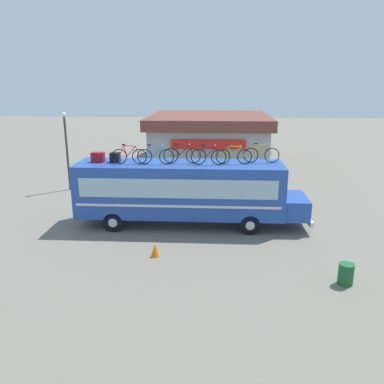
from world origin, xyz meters
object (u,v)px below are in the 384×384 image
rooftop_bicycle_4 (208,156)px  rooftop_bicycle_5 (234,156)px  rooftop_bicycle_1 (129,156)px  street_lamp (67,146)px  luggage_bag_2 (115,157)px  luggage_bag_1 (98,157)px  bus (184,190)px  rooftop_bicycle_2 (155,156)px  trash_bin (346,274)px  rooftop_bicycle_3 (182,155)px  traffic_cone (155,250)px  rooftop_bicycle_6 (261,155)px

rooftop_bicycle_4 → rooftop_bicycle_5: size_ratio=0.98×
rooftop_bicycle_1 → rooftop_bicycle_5: size_ratio=0.97×
rooftop_bicycle_4 → street_lamp: 11.27m
luggage_bag_2 → street_lamp: (-4.70, 6.02, -0.45)m
luggage_bag_1 → rooftop_bicycle_5: 6.60m
bus → rooftop_bicycle_2: 2.20m
luggage_bag_1 → rooftop_bicycle_5: (6.60, -0.08, 0.15)m
luggage_bag_1 → street_lamp: street_lamp is taller
trash_bin → street_lamp: street_lamp is taller
luggage_bag_2 → trash_bin: bearing=-31.2°
rooftop_bicycle_3 → trash_bin: 9.05m
rooftop_bicycle_5 → trash_bin: bearing=-56.2°
rooftop_bicycle_2 → traffic_cone: size_ratio=3.19×
traffic_cone → street_lamp: street_lamp is taller
luggage_bag_2 → rooftop_bicycle_3: 3.29m
traffic_cone → rooftop_bicycle_2: bearing=96.9°
rooftop_bicycle_4 → luggage_bag_2: bearing=175.4°
traffic_cone → rooftop_bicycle_4: bearing=59.5°
rooftop_bicycle_5 → trash_bin: size_ratio=2.21×
rooftop_bicycle_5 → traffic_cone: size_ratio=3.11×
rooftop_bicycle_3 → rooftop_bicycle_1: bearing=-172.7°
luggage_bag_1 → rooftop_bicycle_3: (4.12, -0.03, 0.16)m
bus → traffic_cone: (-0.92, -3.80, -1.54)m
luggage_bag_2 → rooftop_bicycle_1: bearing=-26.1°
bus → street_lamp: size_ratio=2.23×
rooftop_bicycle_6 → traffic_cone: bearing=-138.0°
rooftop_bicycle_6 → traffic_cone: size_ratio=3.12×
rooftop_bicycle_5 → luggage_bag_1: bearing=179.3°
luggage_bag_2 → rooftop_bicycle_4: bearing=-4.6°
traffic_cone → street_lamp: size_ratio=0.11×
rooftop_bicycle_4 → street_lamp: size_ratio=0.33×
trash_bin → traffic_cone: (-7.07, 1.88, -0.11)m
rooftop_bicycle_2 → rooftop_bicycle_3: rooftop_bicycle_3 is taller
traffic_cone → luggage_bag_1: bearing=130.6°
rooftop_bicycle_3 → trash_bin: (6.27, -5.72, -3.15)m
rooftop_bicycle_6 → bus: bearing=-174.4°
rooftop_bicycle_5 → rooftop_bicycle_2: bearing=-175.9°
bus → rooftop_bicycle_2: bearing=-168.6°
trash_bin → luggage_bag_1: bearing=151.0°
rooftop_bicycle_2 → rooftop_bicycle_1: bearing=-179.7°
rooftop_bicycle_3 → traffic_cone: size_ratio=3.27×
rooftop_bicycle_6 → street_lamp: street_lamp is taller
luggage_bag_2 → rooftop_bicycle_2: bearing=-10.6°
bus → rooftop_bicycle_4: rooftop_bicycle_4 is taller
luggage_bag_1 → trash_bin: bearing=-29.0°
rooftop_bicycle_5 → rooftop_bicycle_1: bearing=-176.9°
luggage_bag_1 → luggage_bag_2: (0.84, 0.04, -0.01)m
rooftop_bicycle_1 → traffic_cone: bearing=-64.5°
rooftop_bicycle_6 → rooftop_bicycle_4: bearing=-166.2°
rooftop_bicycle_3 → luggage_bag_2: bearing=178.8°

